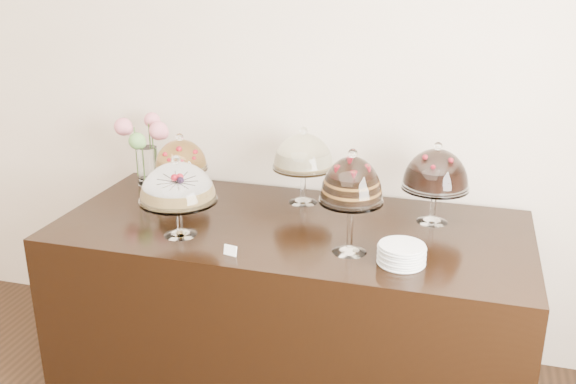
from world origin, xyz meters
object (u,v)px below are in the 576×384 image
(cake_stand_fruit_tart, at_px, (181,158))
(plate_stack, at_px, (402,254))
(cake_stand_sugar_sponge, at_px, (178,186))
(cake_stand_dark_choco, at_px, (436,172))
(flower_vase, at_px, (145,145))
(cake_stand_choco_layer, at_px, (352,184))
(cake_stand_cheesecake, at_px, (303,154))
(display_counter, at_px, (291,308))

(cake_stand_fruit_tart, bearing_deg, plate_stack, -22.54)
(cake_stand_sugar_sponge, xyz_separation_m, cake_stand_dark_choco, (1.08, 0.48, 0.01))
(cake_stand_dark_choco, relative_size, flower_vase, 1.01)
(cake_stand_choco_layer, distance_m, cake_stand_cheesecake, 0.63)
(flower_vase, xyz_separation_m, plate_stack, (1.47, -0.61, -0.18))
(cake_stand_cheesecake, height_order, plate_stack, cake_stand_cheesecake)
(cake_stand_sugar_sponge, height_order, cake_stand_choco_layer, cake_stand_choco_layer)
(cake_stand_dark_choco, xyz_separation_m, plate_stack, (-0.09, -0.50, -0.20))
(cake_stand_sugar_sponge, xyz_separation_m, cake_stand_cheesecake, (0.43, 0.56, 0.02))
(flower_vase, bearing_deg, cake_stand_fruit_tart, -23.25)
(display_counter, xyz_separation_m, cake_stand_dark_choco, (0.64, 0.22, 0.70))
(cake_stand_cheesecake, distance_m, flower_vase, 0.90)
(cake_stand_cheesecake, height_order, cake_stand_fruit_tart, cake_stand_cheesecake)
(cake_stand_fruit_tart, xyz_separation_m, plate_stack, (1.21, -0.50, -0.16))
(cake_stand_choco_layer, distance_m, flower_vase, 1.37)
(cake_stand_cheesecake, xyz_separation_m, plate_stack, (0.57, -0.58, -0.21))
(display_counter, bearing_deg, cake_stand_cheesecake, 94.18)
(display_counter, height_order, flower_vase, flower_vase)
(flower_vase, bearing_deg, cake_stand_cheesecake, -2.37)
(cake_stand_cheesecake, relative_size, cake_stand_dark_choco, 1.01)
(cake_stand_cheesecake, bearing_deg, display_counter, -85.82)
(display_counter, xyz_separation_m, plate_stack, (0.55, -0.27, 0.49))
(flower_vase, bearing_deg, display_counter, -20.32)
(cake_stand_cheesecake, xyz_separation_m, flower_vase, (-0.90, 0.04, -0.03))
(cake_stand_choco_layer, relative_size, cake_stand_fruit_tart, 1.36)
(flower_vase, height_order, plate_stack, flower_vase)
(cake_stand_choco_layer, height_order, cake_stand_cheesecake, cake_stand_choco_layer)
(cake_stand_cheesecake, bearing_deg, cake_stand_fruit_tart, -173.16)
(cake_stand_sugar_sponge, height_order, flower_vase, flower_vase)
(cake_stand_choco_layer, relative_size, cake_stand_dark_choco, 1.17)
(display_counter, height_order, cake_stand_fruit_tart, cake_stand_fruit_tart)
(cake_stand_cheesecake, bearing_deg, flower_vase, 177.63)
(cake_stand_sugar_sponge, distance_m, plate_stack, 1.01)
(cake_stand_choco_layer, xyz_separation_m, cake_stand_fruit_tart, (-0.98, 0.45, -0.10))
(display_counter, xyz_separation_m, cake_stand_fruit_tart, (-0.66, 0.23, 0.66))
(display_counter, bearing_deg, cake_stand_dark_choco, 19.36)
(cake_stand_sugar_sponge, height_order, cake_stand_dark_choco, cake_stand_dark_choco)
(display_counter, bearing_deg, plate_stack, -26.46)
(cake_stand_choco_layer, bearing_deg, cake_stand_cheesecake, 123.25)
(cake_stand_fruit_tart, relative_size, plate_stack, 1.74)
(cake_stand_sugar_sponge, bearing_deg, cake_stand_fruit_tart, 113.69)
(cake_stand_fruit_tart, height_order, flower_vase, flower_vase)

